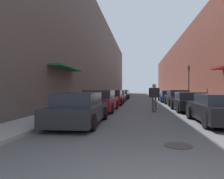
# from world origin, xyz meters

# --- Properties ---
(ground) EXTENTS (148.50, 148.50, 0.00)m
(ground) POSITION_xyz_m (0.00, 27.00, 0.00)
(ground) COLOR #515154
(curb_strip_left) EXTENTS (1.80, 67.50, 0.12)m
(curb_strip_left) POSITION_xyz_m (-4.82, 33.75, 0.06)
(curb_strip_left) COLOR gray
(curb_strip_left) RESTS_ON ground
(curb_strip_right) EXTENTS (1.80, 67.50, 0.12)m
(curb_strip_right) POSITION_xyz_m (4.82, 33.75, 0.06)
(curb_strip_right) COLOR gray
(curb_strip_right) RESTS_ON ground
(building_row_left) EXTENTS (4.90, 67.50, 12.58)m
(building_row_left) POSITION_xyz_m (-7.72, 33.75, 6.29)
(building_row_left) COLOR #564C47
(building_row_left) RESTS_ON ground
(building_row_right) EXTENTS (4.90, 67.50, 9.21)m
(building_row_right) POSITION_xyz_m (7.72, 33.75, 4.61)
(building_row_right) COLOR brown
(building_row_right) RESTS_ON ground
(parked_car_left_0) EXTENTS (1.90, 4.52, 1.31)m
(parked_car_left_0) POSITION_xyz_m (-2.85, 6.03, 0.62)
(parked_car_left_0) COLOR #232326
(parked_car_left_0) RESTS_ON ground
(parked_car_left_1) EXTENTS (2.05, 4.71, 1.37)m
(parked_car_left_1) POSITION_xyz_m (-2.91, 11.35, 0.66)
(parked_car_left_1) COLOR maroon
(parked_car_left_1) RESTS_ON ground
(parked_car_left_2) EXTENTS (1.91, 4.25, 1.35)m
(parked_car_left_2) POSITION_xyz_m (-2.76, 17.08, 0.65)
(parked_car_left_2) COLOR maroon
(parked_car_left_2) RESTS_ON ground
(parked_car_left_3) EXTENTS (1.98, 4.57, 1.28)m
(parked_car_left_3) POSITION_xyz_m (-2.83, 22.17, 0.63)
(parked_car_left_3) COLOR silver
(parked_car_left_3) RESTS_ON ground
(parked_car_left_4) EXTENTS (2.06, 3.94, 1.16)m
(parked_car_left_4) POSITION_xyz_m (-2.78, 27.48, 0.57)
(parked_car_left_4) COLOR #232326
(parked_car_left_4) RESTS_ON ground
(parked_car_left_5) EXTENTS (1.98, 4.30, 1.26)m
(parked_car_left_5) POSITION_xyz_m (-2.88, 32.87, 0.61)
(parked_car_left_5) COLOR silver
(parked_car_left_5) RESTS_ON ground
(parked_car_right_0) EXTENTS (2.00, 4.40, 1.24)m
(parked_car_right_0) POSITION_xyz_m (2.95, 6.87, 0.62)
(parked_car_right_0) COLOR black
(parked_car_right_0) RESTS_ON ground
(parked_car_right_1) EXTENTS (1.94, 3.96, 1.25)m
(parked_car_right_1) POSITION_xyz_m (2.84, 11.88, 0.61)
(parked_car_right_1) COLOR black
(parked_car_right_1) RESTS_ON ground
(parked_car_right_2) EXTENTS (1.86, 4.21, 1.35)m
(parked_car_right_2) POSITION_xyz_m (2.94, 16.89, 0.65)
(parked_car_right_2) COLOR #232326
(parked_car_right_2) RESTS_ON ground
(parked_car_right_3) EXTENTS (2.04, 4.80, 1.27)m
(parked_car_right_3) POSITION_xyz_m (2.88, 22.06, 0.62)
(parked_car_right_3) COLOR navy
(parked_car_right_3) RESTS_ON ground
(skateboarder) EXTENTS (0.69, 0.78, 1.79)m
(skateboarder) POSITION_xyz_m (0.58, 11.53, 1.11)
(skateboarder) COLOR brown
(skateboarder) RESTS_ON ground
(manhole_cover) EXTENTS (0.70, 0.70, 0.02)m
(manhole_cover) POSITION_xyz_m (0.60, 3.02, 0.01)
(manhole_cover) COLOR #332D28
(manhole_cover) RESTS_ON ground
(traffic_light) EXTENTS (0.16, 0.22, 3.55)m
(traffic_light) POSITION_xyz_m (4.39, 19.03, 2.31)
(traffic_light) COLOR #2D2D2D
(traffic_light) RESTS_ON curb_strip_right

